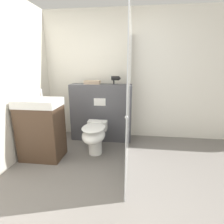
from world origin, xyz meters
TOP-DOWN VIEW (x-y plane):
  - ground_plane at (0.00, 0.00)m, footprint 12.00×12.00m
  - wall_back at (0.00, 2.04)m, footprint 8.00×0.06m
  - partition_panel at (-0.14, 1.76)m, footprint 1.19×0.32m
  - shower_glass at (0.42, 1.05)m, footprint 0.04×1.93m
  - toilet at (-0.14, 1.10)m, footprint 0.37×0.65m
  - sink_vanity at (-0.95, 0.91)m, footprint 0.64×0.45m
  - hair_drier at (0.14, 1.79)m, footprint 0.18×0.08m
  - folded_towel at (-0.31, 1.78)m, footprint 0.30×0.18m

SIDE VIEW (x-z plane):
  - ground_plane at x=0.00m, z-range 0.00..0.00m
  - toilet at x=-0.14m, z-range 0.08..0.60m
  - sink_vanity at x=-0.95m, z-range -0.07..1.05m
  - partition_panel at x=-0.14m, z-range 0.00..1.11m
  - shower_glass at x=0.42m, z-range 0.00..2.02m
  - folded_towel at x=-0.31m, z-range 1.11..1.18m
  - hair_drier at x=0.14m, z-range 1.15..1.30m
  - wall_back at x=0.00m, z-range 0.00..2.50m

